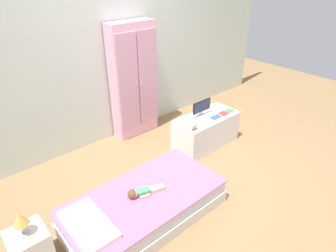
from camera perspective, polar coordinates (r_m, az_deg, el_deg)
ground_plane at (r=3.53m, az=3.68°, el=-11.54°), size 10.00×10.00×0.02m
back_wall at (r=4.04m, az=-12.03°, el=15.25°), size 6.40×0.05×2.70m
bed at (r=3.05m, az=-4.66°, el=-15.60°), size 1.62×0.82×0.30m
pillow at (r=2.73m, az=-15.67°, el=-18.47°), size 0.32×0.59×0.05m
doll at (r=2.92m, az=-5.74°, el=-13.07°), size 0.39×0.17×0.10m
nightstand at (r=2.85m, az=-25.55°, el=-21.54°), size 0.30×0.30×0.43m
table_lamp at (r=2.59m, az=-27.38°, el=-16.21°), size 0.12×0.12×0.23m
wardrobe at (r=4.19m, az=-6.84°, el=8.82°), size 0.68×0.27×1.67m
tv_stand at (r=4.13m, az=7.53°, el=-0.90°), size 0.95×0.45×0.46m
tv_monitor at (r=3.99m, az=6.76°, el=3.82°), size 0.32×0.10×0.22m
rocking_horse_toy at (r=3.65m, az=5.35°, el=-0.03°), size 0.09×0.04×0.11m
book_blue at (r=4.01m, az=9.49°, el=1.79°), size 0.15×0.09×0.01m
book_red at (r=4.13m, az=10.99°, el=2.49°), size 0.11×0.11×0.01m
book_green at (r=4.22m, az=12.07°, el=3.00°), size 0.14×0.08×0.02m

